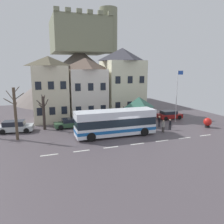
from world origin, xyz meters
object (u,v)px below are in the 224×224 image
Objects in this scene: pedestrian_02 at (163,125)px; townhouse_02 at (122,82)px; parked_car_03 at (131,118)px; parked_car_02 at (71,123)px; townhouse_01 at (86,88)px; pedestrian_00 at (170,124)px; bare_tree_00 at (15,113)px; transit_bus at (115,123)px; bus_shelter at (139,102)px; harbour_buoy at (208,122)px; flagpole at (177,93)px; pedestrian_01 at (159,121)px; bare_tree_01 at (44,112)px; hilltop_castle at (80,71)px; pedestrian_03 at (148,120)px; townhouse_00 at (49,89)px; public_bench at (127,118)px; parked_car_00 at (169,115)px; parked_car_01 at (15,127)px.

townhouse_02 is at bearing 92.93° from pedestrian_02.
parked_car_02 is at bearing 2.28° from parked_car_03.
pedestrian_00 is (8.39, -11.19, -3.94)m from townhouse_01.
transit_bus is at bearing -11.95° from bare_tree_00.
bus_shelter is 9.60m from harbour_buoy.
flagpole is (3.59, 3.72, 3.56)m from pedestrian_00.
parked_car_03 is at bearing 177.25° from parked_car_02.
bare_tree_01 is at bearing 165.17° from pedestrian_01.
hilltop_castle is at bearing 95.76° from pedestrian_02.
townhouse_00 is at bearing 142.51° from pedestrian_03.
hilltop_castle is 22.53× the size of pedestrian_00.
harbour_buoy is (19.52, -11.87, -4.10)m from townhouse_00.
pedestrian_02 is 7.33m from public_bench.
pedestrian_01 is at bearing -14.83° from bare_tree_01.
townhouse_02 is (6.33, 0.13, 0.85)m from townhouse_01.
townhouse_02 is 7.82× the size of pedestrian_00.
hilltop_castle is 31.05m from pedestrian_03.
transit_bus reaches higher than pedestrian_00.
public_bench is at bearing 117.25° from pedestrian_00.
pedestrian_00 is 0.95× the size of pedestrian_01.
townhouse_02 reaches higher than transit_bus.
bare_tree_01 reaches higher than public_bench.
bare_tree_00 is 1.31× the size of bare_tree_01.
parked_car_02 is at bearing -150.20° from townhouse_02.
pedestrian_03 is at bearing -148.21° from parked_car_00.
pedestrian_01 is at bearing -154.74° from flagpole.
transit_bus is 6.19m from pedestrian_02.
pedestrian_02 is (0.61, -12.00, -4.71)m from townhouse_02.
townhouse_01 is at bearing 148.04° from flagpole.
bare_tree_00 reaches higher than pedestrian_00.
townhouse_01 is 8.81m from parked_car_03.
flagpole is at bearing -92.68° from parked_car_00.
bare_tree_01 reaches higher than pedestrian_02.
transit_bus reaches higher than parked_car_00.
pedestrian_03 reaches higher than pedestrian_01.
bare_tree_00 is at bearing 178.37° from pedestrian_01.
bare_tree_01 is at bearing -1.53° from parked_car_02.
bus_shelter is at bearing 39.68° from transit_bus.
bus_shelter is at bearing 102.58° from pedestrian_02.
hilltop_castle reaches higher than parked_car_02.
parked_car_02 is 0.95× the size of bare_tree_01.
transit_bus is 12.61m from parked_car_00.
public_bench is at bearing -68.16° from parked_car_03.
flagpole reaches higher than pedestrian_03.
townhouse_02 reaches higher than parked_car_02.
public_bench is (10.74, -4.76, -4.37)m from townhouse_00.
parked_car_03 is 2.76× the size of pedestrian_03.
parked_car_00 is 2.54× the size of pedestrian_01.
parked_car_00 is 0.84× the size of bare_tree_01.
parked_car_01 is 6.93m from parked_car_02.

